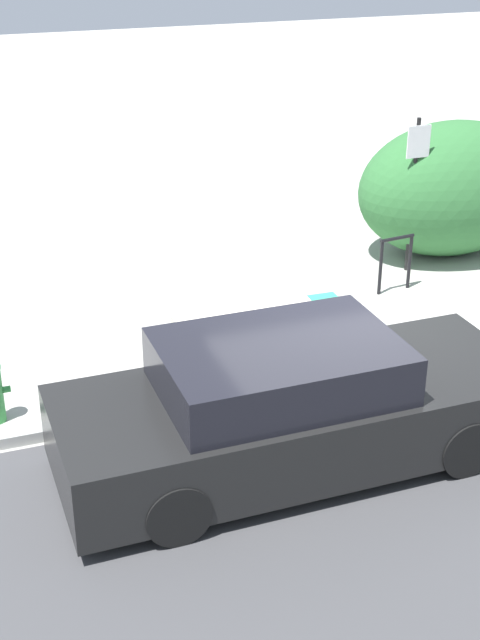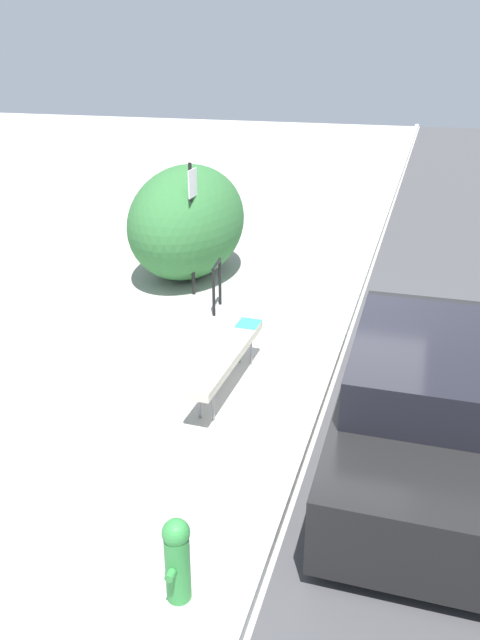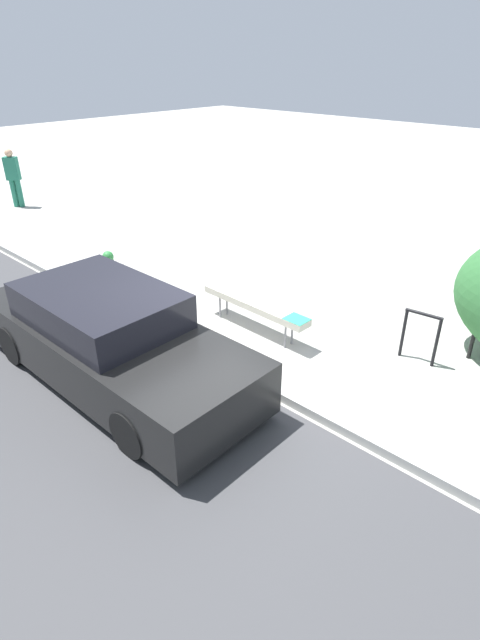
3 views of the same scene
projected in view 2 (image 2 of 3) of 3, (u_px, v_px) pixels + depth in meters
name	position (u px, v px, depth m)	size (l,w,h in m)	color
ground_plane	(324.00, 381.00, 8.20)	(60.00, 60.00, 0.00)	#ADAAA3
curb	(324.00, 377.00, 8.18)	(60.00, 0.20, 0.13)	#A8A8A3
bench	(227.00, 356.00, 7.84)	(2.15, 0.35, 0.54)	gray
bike_rack	(217.00, 282.00, 10.22)	(0.55, 0.12, 0.83)	black
sign_post	(192.00, 218.00, 10.53)	(0.36, 0.08, 2.30)	black
fire_hydrant	(177.00, 557.00, 4.82)	(0.36, 0.22, 0.77)	#338C3F
shrub_hedge	(188.00, 222.00, 11.64)	(3.06, 2.01, 2.07)	#337038
parked_car_near	(426.00, 396.00, 6.62)	(4.71, 1.79, 1.34)	black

